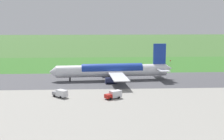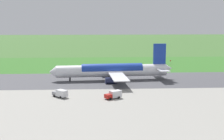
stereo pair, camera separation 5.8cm
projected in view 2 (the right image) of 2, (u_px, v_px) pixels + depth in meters
The scene contains 9 objects.
ground_plane at pixel (145, 80), 137.50m from camera, with size 800.00×800.00×0.00m, color #3D662D.
runway_asphalt at pixel (145, 80), 137.49m from camera, with size 600.00×35.46×0.06m, color #47474C.
apron_concrete at pixel (175, 117), 85.25m from camera, with size 440.00×110.00×0.05m, color gray.
grass_verge_foreground at pixel (133, 66), 179.04m from camera, with size 600.00×80.00×0.04m, color #346B27.
airliner_main at pixel (113, 70), 136.08m from camera, with size 54.15×44.32×15.88m.
service_truck_baggage at pixel (114, 95), 104.87m from camera, with size 6.15×4.86×2.65m.
service_truck_fuel at pixel (60, 93), 106.57m from camera, with size 5.79×5.58×2.65m.
no_stopping_sign at pixel (170, 62), 184.12m from camera, with size 0.60×0.10×2.41m.
traffic_cone_orange at pixel (165, 64), 182.75m from camera, with size 0.40×0.40×0.55m, color orange.
Camera 2 is at (21.59, 134.03, 26.48)m, focal length 50.14 mm.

